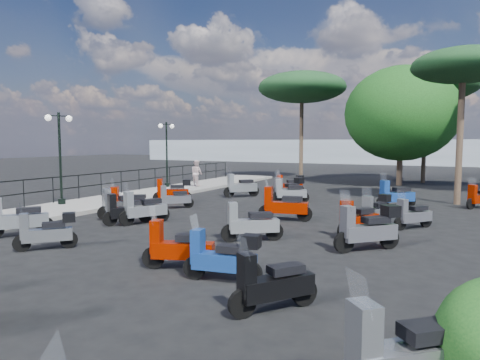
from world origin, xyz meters
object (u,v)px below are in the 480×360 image
at_px(scooter_1, 18,219).
at_px(scooter_25, 358,220).
at_px(scooter_13, 223,258).
at_px(scooter_2, 121,205).
at_px(scooter_17, 289,190).
at_px(scooter_8, 144,209).
at_px(pedestrian_far, 197,173).
at_px(scooter_4, 173,191).
at_px(pine_3, 463,67).
at_px(scooter_3, 129,204).
at_px(scooter_15, 284,206).
at_px(scooter_22, 376,211).
at_px(scooter_20, 368,229).
at_px(scooter_24, 408,358).
at_px(scooter_7, 46,232).
at_px(pine_0, 426,86).
at_px(scooter_9, 127,211).
at_px(scooter_11, 289,185).
at_px(scooter_26, 413,215).
at_px(pine_2, 302,88).
at_px(scooter_28, 479,198).
at_px(scooter_16, 289,193).
at_px(scooter_21, 251,224).
at_px(lamp_post_2, 167,150).
at_px(scooter_14, 179,248).
at_px(scooter_27, 395,196).
at_px(scooter_5, 241,187).
at_px(lamp_post_1, 60,152).
at_px(broadleaf_tree, 401,114).

height_order(scooter_1, scooter_25, scooter_1).
relative_size(scooter_13, scooter_25, 1.01).
bearing_deg(scooter_2, scooter_13, 173.69).
bearing_deg(scooter_17, scooter_8, 101.16).
relative_size(pedestrian_far, scooter_4, 0.99).
bearing_deg(pine_3, scooter_3, -140.08).
distance_m(scooter_15, scooter_22, 3.03).
height_order(scooter_15, scooter_20, scooter_15).
bearing_deg(scooter_24, scooter_8, 11.17).
bearing_deg(scooter_13, scooter_7, 78.57).
bearing_deg(scooter_25, pine_3, -80.02).
height_order(scooter_8, pine_0, pine_0).
relative_size(scooter_20, pine_3, 0.22).
bearing_deg(pedestrian_far, scooter_9, 132.04).
height_order(scooter_7, scooter_11, scooter_11).
height_order(scooter_15, scooter_17, scooter_15).
distance_m(pedestrian_far, pine_3, 14.46).
height_order(scooter_11, scooter_15, scooter_15).
xyz_separation_m(scooter_7, scooter_8, (-0.05, 3.81, 0.03)).
bearing_deg(pedestrian_far, scooter_26, 172.61).
xyz_separation_m(pedestrian_far, scooter_1, (2.32, -13.08, -0.41)).
relative_size(scooter_17, scooter_24, 1.10).
bearing_deg(pine_2, scooter_28, -42.27).
distance_m(scooter_16, scooter_21, 7.59).
distance_m(scooter_3, scooter_24, 12.56).
bearing_deg(lamp_post_2, pine_0, 53.68).
xyz_separation_m(scooter_14, scooter_28, (6.09, 12.49, -0.02)).
xyz_separation_m(scooter_3, scooter_11, (2.88, 8.88, 0.01)).
xyz_separation_m(pedestrian_far, scooter_4, (2.20, -5.41, -0.39)).
bearing_deg(pine_2, scooter_21, -75.09).
relative_size(scooter_27, pine_2, 0.19).
bearing_deg(scooter_4, scooter_3, 157.98).
bearing_deg(scooter_14, scooter_5, 0.85).
distance_m(scooter_27, pine_3, 6.33).
height_order(lamp_post_1, scooter_22, lamp_post_1).
distance_m(scooter_1, scooter_28, 16.96).
distance_m(scooter_17, pine_0, 14.46).
bearing_deg(broadleaf_tree, scooter_24, -83.34).
bearing_deg(scooter_9, scooter_21, -152.91).
bearing_deg(scooter_2, scooter_5, -71.76).
bearing_deg(scooter_24, scooter_11, -18.16).
relative_size(scooter_1, scooter_8, 0.91).
height_order(scooter_5, broadleaf_tree, broadleaf_tree).
bearing_deg(pine_3, scooter_27, -133.30).
bearing_deg(scooter_28, scooter_26, 105.32).
xyz_separation_m(lamp_post_1, scooter_11, (6.88, 8.44, -1.80)).
bearing_deg(scooter_13, broadleaf_tree, -11.71).
xyz_separation_m(scooter_25, scooter_26, (1.32, 1.83, -0.05)).
xyz_separation_m(lamp_post_1, lamp_post_2, (-0.24, 7.58, -0.04)).
bearing_deg(scooter_16, scooter_1, 124.36).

